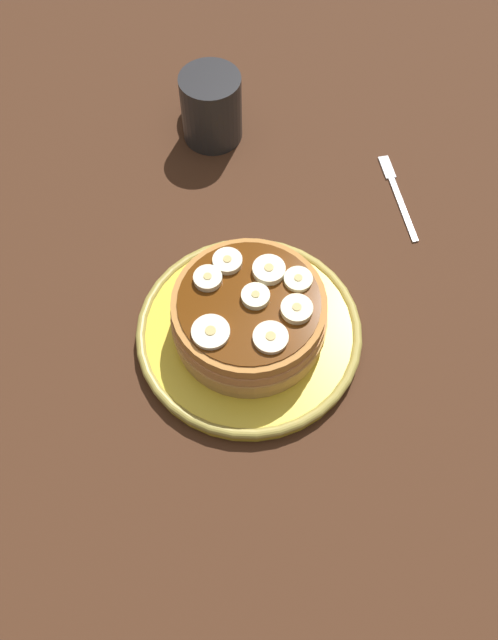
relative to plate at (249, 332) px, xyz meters
The scene contains 13 objects.
ground_plane 2.46cm from the plate, ahead, with size 140.00×140.00×3.00cm, color #422616.
plate is the anchor object (origin of this frame).
pancake_stack 3.33cm from the plate, 84.11° to the left, with size 15.79×15.65×5.69cm.
banana_slice_0 6.51cm from the plate, 105.52° to the right, with size 2.72×2.72×0.91cm.
banana_slice_1 8.22cm from the plate, 92.63° to the right, with size 2.77×2.77×0.69cm.
banana_slice_2 7.52cm from the plate, 56.26° to the right, with size 3.19×3.19×0.97cm.
banana_slice_3 7.91cm from the plate, 33.72° to the left, with size 2.77×2.77×0.91cm.
banana_slice_4 7.80cm from the plate, behind, with size 3.27×3.27×0.74cm.
banana_slice_5 7.92cm from the plate, 129.89° to the right, with size 3.01×3.01×0.94cm.
banana_slice_6 8.04cm from the plate, 108.79° to the left, with size 3.55×3.55×0.71cm.
banana_slice_7 8.04cm from the plate, ahead, with size 2.91×2.91×0.88cm.
coffee_mug 29.56cm from the plate, 16.78° to the right, with size 10.52×7.28×8.60cm.
fork 25.93cm from the plate, 68.00° to the right, with size 12.80×4.38×0.50cm.
Camera 1 is at (-28.26, 13.72, 59.16)cm, focal length 36.41 mm.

